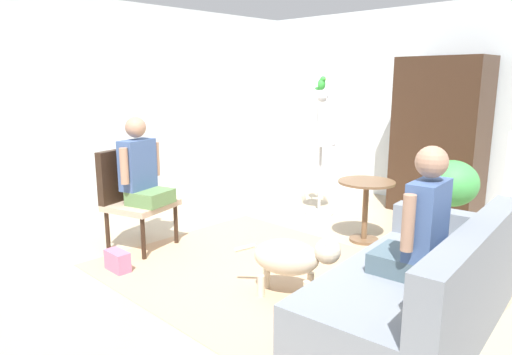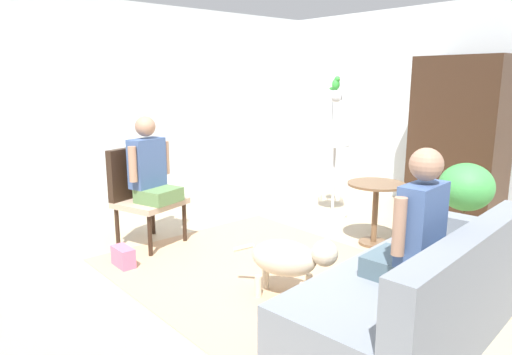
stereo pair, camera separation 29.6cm
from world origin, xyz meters
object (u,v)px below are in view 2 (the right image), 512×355
at_px(dog, 290,258).
at_px(potted_plant, 466,192).
at_px(person_on_couch, 414,228).
at_px(handbag, 123,257).
at_px(bird_cage_stand, 334,158).
at_px(couch, 417,297).
at_px(armoire_cabinet, 459,139).
at_px(round_end_table, 376,201).
at_px(armchair, 141,188).
at_px(person_on_armchair, 150,167).
at_px(parrot, 336,84).

height_order(dog, potted_plant, potted_plant).
relative_size(person_on_couch, handbag, 3.39).
distance_m(person_on_couch, bird_cage_stand, 2.83).
bearing_deg(couch, armoire_cabinet, 112.31).
bearing_deg(armoire_cabinet, round_end_table, -91.99).
xyz_separation_m(round_end_table, potted_plant, (0.65, 0.61, 0.13)).
bearing_deg(person_on_couch, bird_cage_stand, 140.06).
relative_size(armchair, dog, 1.29).
relative_size(couch, round_end_table, 3.01).
height_order(round_end_table, bird_cage_stand, bird_cage_stand).
relative_size(couch, bird_cage_stand, 1.27).
distance_m(round_end_table, bird_cage_stand, 1.11).
height_order(armchair, person_on_armchair, person_on_armchair).
bearing_deg(person_on_couch, armchair, -170.88).
distance_m(person_on_armchair, bird_cage_stand, 2.30).
xyz_separation_m(parrot, handbag, (-0.19, -2.74, -1.56)).
height_order(person_on_armchair, round_end_table, person_on_armchair).
distance_m(person_on_armchair, armoire_cabinet, 3.71).
height_order(person_on_armchair, dog, person_on_armchair).
distance_m(bird_cage_stand, potted_plant, 1.62).
relative_size(armchair, armoire_cabinet, 0.51).
height_order(person_on_couch, person_on_armchair, person_on_armchair).
relative_size(person_on_armchair, round_end_table, 1.31).
height_order(person_on_armchair, handbag, person_on_armchair).
relative_size(bird_cage_stand, potted_plant, 1.78).
bearing_deg(armchair, potted_plant, 46.36).
relative_size(dog, parrot, 4.61).
distance_m(round_end_table, parrot, 1.61).
xyz_separation_m(dog, handbag, (-1.46, -0.72, -0.24)).
height_order(armchair, dog, armchair).
height_order(couch, handbag, couch).
distance_m(bird_cage_stand, armoire_cabinet, 1.53).
distance_m(couch, bird_cage_stand, 2.87).
height_order(dog, bird_cage_stand, bird_cage_stand).
distance_m(dog, armoire_cabinet, 3.21).
height_order(person_on_couch, bird_cage_stand, bird_cage_stand).
height_order(round_end_table, handbag, round_end_table).
bearing_deg(armoire_cabinet, parrot, -132.53).
relative_size(armchair, handbag, 3.87).
bearing_deg(potted_plant, parrot, -175.39).
bearing_deg(couch, bird_cage_stand, 141.09).
xyz_separation_m(person_on_armchair, potted_plant, (2.15, 2.37, -0.24)).
bearing_deg(round_end_table, potted_plant, 43.34).
bearing_deg(person_on_armchair, round_end_table, 49.36).
bearing_deg(person_on_armchair, person_on_couch, 8.71).
distance_m(armchair, armoire_cabinet, 3.82).
xyz_separation_m(person_on_couch, potted_plant, (-0.57, 1.95, -0.17)).
xyz_separation_m(couch, round_end_table, (-1.25, 1.30, 0.18)).
distance_m(round_end_table, dog, 1.57).
xyz_separation_m(couch, person_on_armchair, (-2.75, -0.45, 0.54)).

